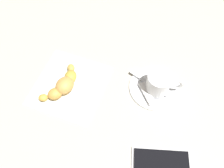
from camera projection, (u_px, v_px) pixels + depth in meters
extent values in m
plane|color=#A6A192|center=(107.00, 82.00, 0.65)|extent=(1.80, 1.80, 0.00)
cylinder|color=silver|center=(155.00, 87.00, 0.64)|extent=(0.14, 0.14, 0.01)
cylinder|color=silver|center=(158.00, 82.00, 0.61)|extent=(0.06, 0.06, 0.06)
cylinder|color=black|center=(159.00, 82.00, 0.61)|extent=(0.05, 0.05, 0.00)
torus|color=silver|center=(174.00, 84.00, 0.61)|extent=(0.05, 0.02, 0.04)
cube|color=silver|center=(145.00, 80.00, 0.64)|extent=(0.09, 0.04, 0.00)
ellipsoid|color=silver|center=(164.00, 92.00, 0.62)|extent=(0.03, 0.03, 0.01)
cube|color=white|center=(147.00, 93.00, 0.62)|extent=(0.06, 0.06, 0.01)
cube|color=silver|center=(70.00, 85.00, 0.65)|extent=(0.19, 0.20, 0.00)
ellipsoid|color=gold|center=(43.00, 98.00, 0.62)|extent=(0.03, 0.03, 0.02)
ellipsoid|color=gold|center=(55.00, 94.00, 0.62)|extent=(0.05, 0.05, 0.03)
ellipsoid|color=#C49148|center=(65.00, 85.00, 0.62)|extent=(0.06, 0.06, 0.04)
ellipsoid|color=gold|center=(71.00, 77.00, 0.64)|extent=(0.04, 0.04, 0.03)
ellipsoid|color=#BA9542|center=(71.00, 68.00, 0.66)|extent=(0.03, 0.03, 0.02)
cube|color=#B6B6B8|center=(161.00, 163.00, 0.54)|extent=(0.15, 0.10, 0.01)
cube|color=black|center=(162.00, 163.00, 0.54)|extent=(0.14, 0.09, 0.00)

